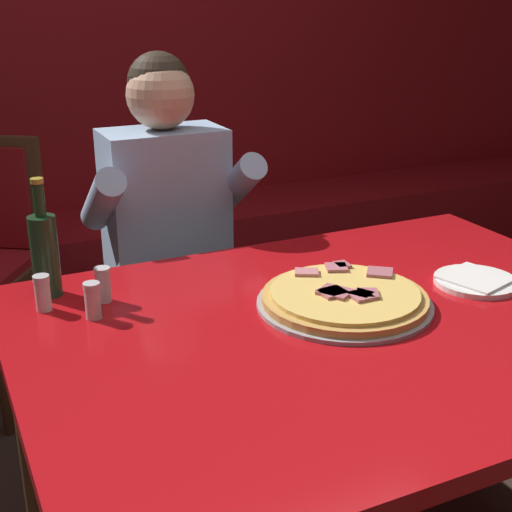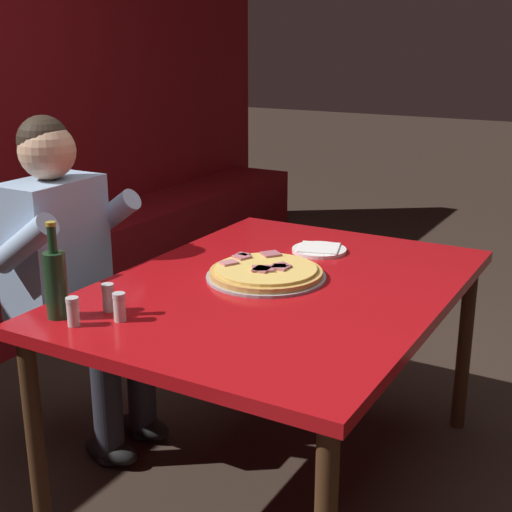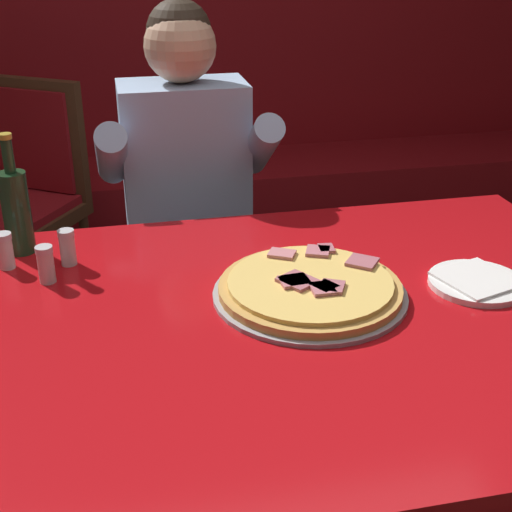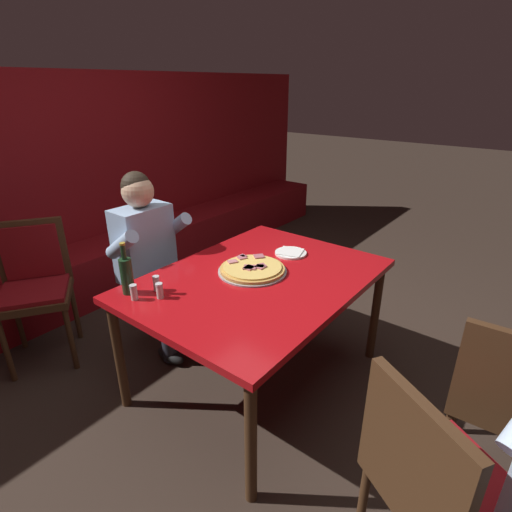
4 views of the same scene
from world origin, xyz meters
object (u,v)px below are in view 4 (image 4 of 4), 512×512
at_px(shaker_oregano, 134,293).
at_px(shaker_red_pepper_flakes, 156,284).
at_px(main_dining_table, 258,286).
at_px(pizza, 252,269).
at_px(dining_chair_near_right, 34,280).
at_px(shaker_black_pepper, 160,291).
at_px(plate_white_paper, 291,253).
at_px(dining_chair_far_left, 435,481).
at_px(diner_seated_blue_shirt, 153,256).
at_px(dining_chair_near_left, 510,396).
at_px(beer_bottle, 127,275).

xyz_separation_m(shaker_oregano, shaker_red_pepper_flakes, (0.14, -0.01, 0.00)).
relative_size(main_dining_table, pizza, 3.56).
xyz_separation_m(main_dining_table, dining_chair_near_right, (-0.70, 1.36, -0.11)).
bearing_deg(shaker_red_pepper_flakes, shaker_oregano, 175.47).
distance_m(main_dining_table, shaker_black_pepper, 0.59).
xyz_separation_m(main_dining_table, plate_white_paper, (0.40, 0.04, 0.07)).
bearing_deg(dining_chair_near_right, pizza, -60.59).
relative_size(shaker_red_pepper_flakes, dining_chair_far_left, 0.09).
distance_m(diner_seated_blue_shirt, dining_chair_near_left, 2.15).
relative_size(diner_seated_blue_shirt, dining_chair_far_left, 1.33).
height_order(dining_chair_near_left, dining_chair_far_left, dining_chair_far_left).
xyz_separation_m(diner_seated_blue_shirt, dining_chair_near_left, (0.20, -2.13, -0.15)).
xyz_separation_m(diner_seated_blue_shirt, dining_chair_near_right, (-0.57, 0.56, -0.13)).
bearing_deg(diner_seated_blue_shirt, shaker_oregano, -136.20).
relative_size(diner_seated_blue_shirt, dining_chair_near_right, 1.33).
bearing_deg(diner_seated_blue_shirt, beer_bottle, -140.44).
bearing_deg(diner_seated_blue_shirt, shaker_black_pepper, -124.93).
xyz_separation_m(pizza, diner_seated_blue_shirt, (-0.16, 0.74, -0.06)).
height_order(shaker_oregano, dining_chair_near_left, dining_chair_near_left).
bearing_deg(plate_white_paper, dining_chair_near_left, -103.87).
bearing_deg(dining_chair_near_left, dining_chair_near_right, 105.87).
height_order(beer_bottle, dining_chair_near_left, beer_bottle).
bearing_deg(shaker_oregano, plate_white_paper, -16.94).
relative_size(shaker_oregano, dining_chair_near_right, 0.09).
height_order(pizza, shaker_black_pepper, shaker_black_pepper).
bearing_deg(beer_bottle, pizza, -30.47).
bearing_deg(dining_chair_near_right, shaker_black_pepper, -80.77).
height_order(main_dining_table, dining_chair_near_right, dining_chair_near_right).
xyz_separation_m(main_dining_table, diner_seated_blue_shirt, (-0.13, 0.81, 0.02)).
xyz_separation_m(plate_white_paper, dining_chair_near_left, (-0.34, -1.36, -0.20)).
xyz_separation_m(main_dining_table, pizza, (0.03, 0.07, 0.08)).
distance_m(shaker_black_pepper, dining_chair_near_left, 1.70).
distance_m(diner_seated_blue_shirt, dining_chair_near_right, 0.81).
bearing_deg(dining_chair_near_left, plate_white_paper, 76.13).
bearing_deg(plate_white_paper, main_dining_table, -174.65).
height_order(beer_bottle, dining_chair_near_right, beer_bottle).
height_order(pizza, shaker_red_pepper_flakes, shaker_red_pepper_flakes).
relative_size(beer_bottle, dining_chair_far_left, 0.31).
relative_size(pizza, plate_white_paper, 1.97).
relative_size(shaker_red_pepper_flakes, diner_seated_blue_shirt, 0.07).
bearing_deg(pizza, plate_white_paper, -4.82).
bearing_deg(shaker_oregano, dining_chair_near_left, -67.91).
relative_size(main_dining_table, dining_chair_near_left, 1.59).
distance_m(beer_bottle, diner_seated_blue_shirt, 0.61).
height_order(plate_white_paper, shaker_oregano, shaker_oregano).
relative_size(main_dining_table, diner_seated_blue_shirt, 1.16).
relative_size(plate_white_paper, dining_chair_near_right, 0.22).
height_order(plate_white_paper, shaker_red_pepper_flakes, shaker_red_pepper_flakes).
distance_m(pizza, dining_chair_near_left, 1.41).
xyz_separation_m(shaker_red_pepper_flakes, dining_chair_near_right, (-0.22, 1.03, -0.21)).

